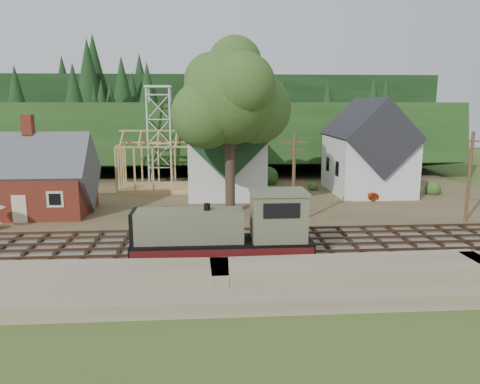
{
  "coord_description": "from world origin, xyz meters",
  "views": [
    {
      "loc": [
        -0.15,
        -32.29,
        10.39
      ],
      "look_at": [
        2.62,
        6.0,
        3.0
      ],
      "focal_mm": 35.0,
      "sensor_mm": 36.0,
      "label": 1
    }
  ],
  "objects": [
    {
      "name": "car_red",
      "position": [
        18.42,
        15.09,
        0.91
      ],
      "size": [
        4.63,
        2.66,
        1.22
      ],
      "primitive_type": "imported",
      "rotation": [
        0.0,
        0.0,
        1.72
      ],
      "color": "red",
      "rests_on": "village_flat"
    },
    {
      "name": "depot",
      "position": [
        -16.0,
        11.0,
        3.21
      ],
      "size": [
        10.8,
        7.41,
        9.0
      ],
      "color": "#541C13",
      "rests_on": "village_flat"
    },
    {
      "name": "big_tree",
      "position": [
        2.17,
        10.08,
        10.22
      ],
      "size": [
        10.9,
        8.4,
        14.7
      ],
      "color": "#38281E",
      "rests_on": "village_flat"
    },
    {
      "name": "timber_frame",
      "position": [
        -6.0,
        22.0,
        3.27
      ],
      "size": [
        8.2,
        6.2,
        6.99
      ],
      "color": "tan",
      "rests_on": "village_flat"
    },
    {
      "name": "car_blue",
      "position": [
        -3.54,
        7.98,
        0.86
      ],
      "size": [
        2.88,
        3.45,
        1.11
      ],
      "primitive_type": "imported",
      "rotation": [
        0.0,
        0.0,
        0.58
      ],
      "color": "#61A2CF",
      "rests_on": "village_flat"
    },
    {
      "name": "lattice_tower",
      "position": [
        -6.0,
        28.0,
        10.03
      ],
      "size": [
        3.2,
        3.2,
        12.12
      ],
      "color": "silver",
      "rests_on": "village_flat"
    },
    {
      "name": "ridge",
      "position": [
        0.0,
        58.0,
        0.0
      ],
      "size": [
        80.0,
        20.0,
        12.0
      ],
      "primitive_type": "cube",
      "color": "black",
      "rests_on": "ground"
    },
    {
      "name": "village_flat",
      "position": [
        0.0,
        18.0,
        0.15
      ],
      "size": [
        64.0,
        26.0,
        0.3
      ],
      "primitive_type": "cube",
      "color": "brown",
      "rests_on": "ground"
    },
    {
      "name": "hillside",
      "position": [
        0.0,
        42.0,
        0.0
      ],
      "size": [
        70.0,
        28.96,
        12.74
      ],
      "primitive_type": "cube",
      "rotation": [
        -0.17,
        0.0,
        0.0
      ],
      "color": "#1E3F19",
      "rests_on": "ground"
    },
    {
      "name": "locomotive",
      "position": [
        1.26,
        -3.0,
        2.06
      ],
      "size": [
        11.53,
        2.88,
        4.62
      ],
      "color": "black",
      "rests_on": "railroad_bed"
    },
    {
      "name": "telegraph_pole_far",
      "position": [
        22.0,
        5.2,
        4.25
      ],
      "size": [
        2.2,
        0.28,
        8.0
      ],
      "color": "#4C331E",
      "rests_on": "ground"
    },
    {
      "name": "ground",
      "position": [
        0.0,
        0.0,
        0.0
      ],
      "size": [
        140.0,
        140.0,
        0.0
      ],
      "primitive_type": "plane",
      "color": "#384C1E",
      "rests_on": "ground"
    },
    {
      "name": "farmhouse",
      "position": [
        18.0,
        19.0,
        4.87
      ],
      "size": [
        8.4,
        10.8,
        10.6
      ],
      "color": "silver",
      "rests_on": "village_flat"
    },
    {
      "name": "telegraph_pole_near",
      "position": [
        7.0,
        5.2,
        4.25
      ],
      "size": [
        2.2,
        0.28,
        8.0
      ],
      "color": "#4C331E",
      "rests_on": "ground"
    },
    {
      "name": "railroad_bed",
      "position": [
        0.0,
        0.0,
        0.08
      ],
      "size": [
        64.0,
        11.0,
        0.16
      ],
      "primitive_type": "cube",
      "color": "#726B5B",
      "rests_on": "ground"
    },
    {
      "name": "embankment",
      "position": [
        0.0,
        -8.5,
        0.0
      ],
      "size": [
        64.0,
        5.0,
        1.6
      ],
      "primitive_type": "cube",
      "color": "#7F7259",
      "rests_on": "ground"
    },
    {
      "name": "church",
      "position": [
        2.0,
        19.68,
        5.18
      ],
      "size": [
        8.4,
        15.17,
        13.0
      ],
      "color": "silver",
      "rests_on": "village_flat"
    }
  ]
}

